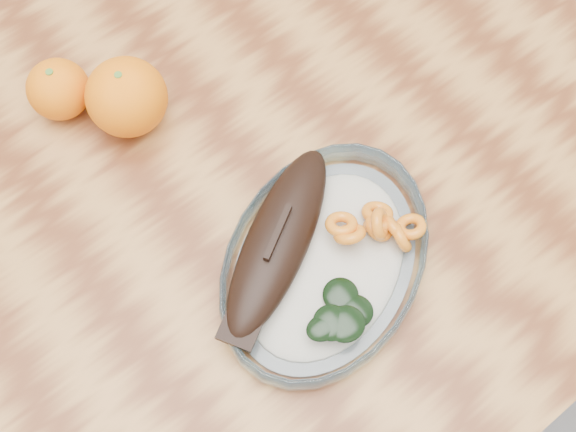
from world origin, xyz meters
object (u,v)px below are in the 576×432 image
at_px(orange_left, 127,97).
at_px(orange_right, 59,89).
at_px(dining_table, 182,244).
at_px(plated_meal, 323,260).

bearing_deg(orange_left, orange_right, 130.25).
relative_size(dining_table, orange_right, 17.65).
height_order(dining_table, plated_meal, plated_meal).
relative_size(orange_left, orange_right, 1.28).
bearing_deg(plated_meal, orange_left, 76.97).
relative_size(plated_meal, orange_right, 9.34).
relative_size(dining_table, orange_left, 13.77).
height_order(plated_meal, orange_right, plated_meal).
height_order(plated_meal, orange_left, orange_left).
xyz_separation_m(orange_left, orange_right, (-0.05, 0.06, -0.01)).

